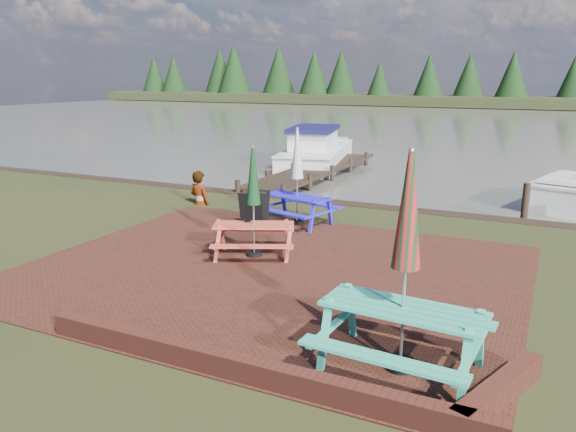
# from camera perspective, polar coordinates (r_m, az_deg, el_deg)

# --- Properties ---
(ground) EXTENTS (120.00, 120.00, 0.00)m
(ground) POSITION_cam_1_polar(r_m,az_deg,el_deg) (9.77, -4.42, -7.37)
(ground) COLOR black
(ground) RESTS_ON ground
(paving) EXTENTS (9.00, 7.50, 0.02)m
(paving) POSITION_cam_1_polar(r_m,az_deg,el_deg) (10.58, -1.69, -5.56)
(paving) COLOR #3D1A13
(paving) RESTS_ON ground
(brick_wall) EXTENTS (6.21, 1.79, 0.30)m
(brick_wall) POSITION_cam_1_polar(r_m,az_deg,el_deg) (6.87, 1.19, -15.76)
(brick_wall) COLOR #4C1E16
(brick_wall) RESTS_ON ground
(water) EXTENTS (120.00, 60.00, 0.02)m
(water) POSITION_cam_1_polar(r_m,az_deg,el_deg) (45.21, 20.07, 8.72)
(water) COLOR #4E4C43
(water) RESTS_ON ground
(far_treeline) EXTENTS (120.00, 10.00, 8.10)m
(far_treeline) POSITION_cam_1_polar(r_m,az_deg,el_deg) (73.98, 22.78, 12.80)
(far_treeline) COLOR black
(far_treeline) RESTS_ON ground
(picnic_table_teal) EXTENTS (2.09, 1.88, 2.74)m
(picnic_table_teal) POSITION_cam_1_polar(r_m,az_deg,el_deg) (6.99, 11.68, -8.10)
(picnic_table_teal) COLOR teal
(picnic_table_teal) RESTS_ON ground
(picnic_table_red) EXTENTS (2.05, 1.97, 2.23)m
(picnic_table_red) POSITION_cam_1_polar(r_m,az_deg,el_deg) (11.21, -3.50, -0.33)
(picnic_table_red) COLOR #C24731
(picnic_table_red) RESTS_ON ground
(picnic_table_blue) EXTENTS (2.02, 1.89, 2.36)m
(picnic_table_blue) POSITION_cam_1_polar(r_m,az_deg,el_deg) (13.65, 0.93, 2.50)
(picnic_table_blue) COLOR #241BCE
(picnic_table_blue) RESTS_ON ground
(chalkboard) EXTENTS (0.60, 0.61, 0.92)m
(chalkboard) POSITION_cam_1_polar(r_m,az_deg,el_deg) (13.26, -3.43, 0.60)
(chalkboard) COLOR black
(chalkboard) RESTS_ON ground
(jetty) EXTENTS (1.76, 9.08, 1.00)m
(jetty) POSITION_cam_1_polar(r_m,az_deg,el_deg) (21.05, 2.74, 4.63)
(jetty) COLOR black
(jetty) RESTS_ON ground
(boat_jetty) EXTENTS (3.58, 6.86, 1.89)m
(boat_jetty) POSITION_cam_1_polar(r_m,az_deg,el_deg) (23.90, 2.88, 6.38)
(boat_jetty) COLOR silver
(boat_jetty) RESTS_ON ground
(person) EXTENTS (0.77, 0.58, 1.89)m
(person) POSITION_cam_1_polar(r_m,az_deg,el_deg) (16.01, -9.06, 4.49)
(person) COLOR gray
(person) RESTS_ON ground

